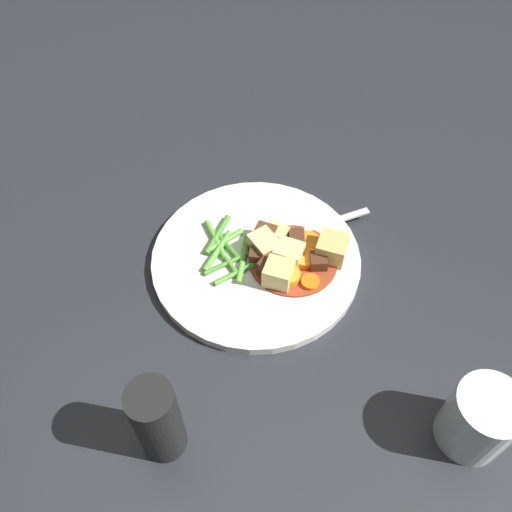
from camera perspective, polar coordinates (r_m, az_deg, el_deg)
The scene contains 31 objects.
ground_plane at distance 0.74m, azimuth -0.00°, elevation -0.64°, with size 3.00×3.00×0.00m, color #26282D.
dinner_plate at distance 0.73m, azimuth -0.00°, elevation -0.32°, with size 0.29×0.29×0.01m, color white.
stew_sauce at distance 0.72m, azimuth 4.00°, elevation -0.39°, with size 0.12×0.12×0.00m, color #93381E.
carrot_slice_0 at distance 0.70m, azimuth 5.82°, elevation -2.83°, with size 0.02×0.02×0.01m, color orange.
carrot_slice_1 at distance 0.70m, azimuth 3.55°, elevation -2.17°, with size 0.03×0.03×0.01m, color orange.
carrot_slice_2 at distance 0.74m, azimuth 5.50°, elevation 1.53°, with size 0.03×0.03×0.01m, color orange.
carrot_slice_3 at distance 0.72m, azimuth 5.29°, elevation -0.26°, with size 0.03×0.03×0.01m, color orange.
carrot_slice_4 at distance 0.73m, azimuth 6.22°, elevation 0.69°, with size 0.04×0.04×0.01m, color orange.
potato_chunk_0 at distance 0.69m, azimuth 2.42°, elevation -1.94°, with size 0.04×0.03×0.03m, color #E5CC7A.
potato_chunk_1 at distance 0.72m, azimuth 8.16°, elevation 0.81°, with size 0.04×0.04×0.03m, color #DBBC6B.
potato_chunk_2 at distance 0.74m, azimuth 2.21°, elevation 2.39°, with size 0.02×0.03×0.02m, color #E5CC7A.
potato_chunk_3 at distance 0.71m, azimuth 3.53°, elevation 0.28°, with size 0.04×0.03×0.03m, color #EAD68C.
potato_chunk_4 at distance 0.71m, azimuth 2.39°, elevation -0.39°, with size 0.04×0.03×0.02m, color #EAD68C.
potato_chunk_5 at distance 0.72m, azimuth 0.92°, elevation 1.14°, with size 0.03×0.04×0.03m, color #EAD68C.
meat_chunk_0 at distance 0.71m, azimuth 0.19°, elevation -0.00°, with size 0.02×0.02×0.02m, color #4C2B19.
meat_chunk_1 at distance 0.71m, azimuth 6.70°, elevation -0.62°, with size 0.02×0.02×0.02m, color #4C2B19.
meat_chunk_2 at distance 0.73m, azimuth 4.36°, elevation 1.78°, with size 0.02×0.03×0.02m, color #4C2B19.
meat_chunk_3 at distance 0.70m, azimuth 1.61°, elevation -1.06°, with size 0.03×0.03×0.03m, color #4C2B19.
meat_chunk_4 at distance 0.73m, azimuth 0.96°, elevation 2.22°, with size 0.03×0.03×0.03m, color #56331E.
green_bean_0 at distance 0.74m, azimuth -4.35°, elevation 1.76°, with size 0.01×0.01×0.07m, color #66AD42.
green_bean_1 at distance 0.72m, azimuth -1.41°, elevation -0.28°, with size 0.01×0.01×0.08m, color #66AD42.
green_bean_2 at distance 0.71m, azimuth -3.20°, elevation -0.80°, with size 0.01×0.01×0.07m, color #4C8E33.
green_bean_3 at distance 0.73m, azimuth -4.17°, elevation 0.53°, with size 0.01×0.01×0.07m, color #66AD42.
green_bean_4 at distance 0.74m, azimuth -3.36°, elevation 1.66°, with size 0.01×0.01×0.06m, color #66AD42.
green_bean_5 at distance 0.70m, azimuth -2.05°, elevation -1.78°, with size 0.01×0.01×0.07m, color #599E38.
green_bean_6 at distance 0.75m, azimuth -4.17°, elevation 2.29°, with size 0.01×0.01×0.07m, color #4C8E33.
green_bean_7 at distance 0.72m, azimuth -3.32°, elevation 0.00°, with size 0.01×0.01×0.06m, color #599E38.
green_bean_8 at distance 0.73m, azimuth -3.22°, elevation 1.24°, with size 0.01×0.01×0.06m, color #4C8E33.
fork at distance 0.76m, azimuth 5.84°, elevation 2.91°, with size 0.17×0.06×0.00m.
water_glass at distance 0.63m, azimuth 22.82°, elevation -15.86°, with size 0.07×0.07×0.09m, color silver.
pepper_mill at distance 0.57m, azimuth -10.51°, elevation -16.99°, with size 0.05×0.05×0.12m, color black.
Camera 1 is at (-0.06, -0.44, 0.59)m, focal length 37.28 mm.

